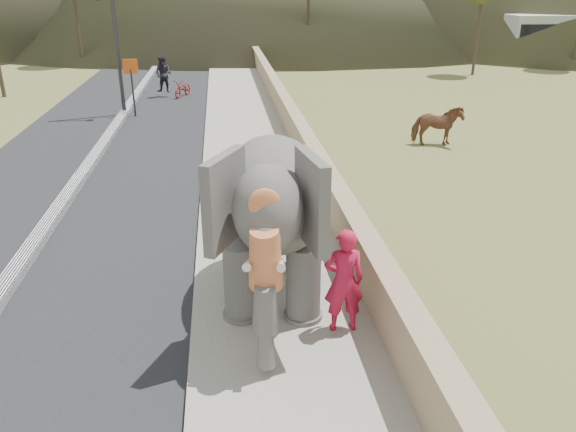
{
  "coord_description": "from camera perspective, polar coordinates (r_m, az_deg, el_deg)",
  "views": [
    {
      "loc": [
        -0.84,
        -6.08,
        5.4
      ],
      "look_at": [
        0.2,
        2.63,
        1.7
      ],
      "focal_mm": 35.0,
      "sensor_mm": 36.0,
      "label": 1
    }
  ],
  "objects": [
    {
      "name": "ground",
      "position": [
        8.18,
        0.83,
        -18.46
      ],
      "size": [
        160.0,
        160.0,
        0.0
      ],
      "primitive_type": "plane",
      "color": "olive",
      "rests_on": "ground"
    },
    {
      "name": "parapet",
      "position": [
        16.98,
        1.93,
        6.26
      ],
      "size": [
        0.3,
        120.0,
        1.1
      ],
      "primitive_type": "cube",
      "color": "tan",
      "rests_on": "ground"
    },
    {
      "name": "trees",
      "position": [
        33.54,
        -1.98,
        20.3
      ],
      "size": [
        47.86,
        42.8,
        8.95
      ],
      "color": "#473828",
      "rests_on": "ground"
    },
    {
      "name": "elephant_and_man",
      "position": [
        9.75,
        -1.22,
        0.08
      ],
      "size": [
        2.66,
        4.37,
        2.98
      ],
      "color": "#625D58",
      "rests_on": "ground"
    },
    {
      "name": "walkway",
      "position": [
        16.97,
        -3.63,
        4.53
      ],
      "size": [
        3.0,
        120.0,
        0.15
      ],
      "primitive_type": "cube",
      "color": "#9E9687",
      "rests_on": "ground"
    },
    {
      "name": "motorcyclist",
      "position": [
        28.96,
        -11.7,
        13.33
      ],
      "size": [
        1.97,
        1.74,
        2.02
      ],
      "color": "maroon",
      "rests_on": "ground"
    },
    {
      "name": "median",
      "position": [
        17.44,
        -20.3,
        3.75
      ],
      "size": [
        0.35,
        120.0,
        0.22
      ],
      "primitive_type": "cube",
      "color": "black",
      "rests_on": "ground"
    },
    {
      "name": "road",
      "position": [
        17.47,
        -20.25,
        3.46
      ],
      "size": [
        7.0,
        120.0,
        0.03
      ],
      "primitive_type": "cube",
      "color": "black",
      "rests_on": "ground"
    },
    {
      "name": "cow",
      "position": [
        20.45,
        14.89,
        8.85
      ],
      "size": [
        1.78,
        1.01,
        1.42
      ],
      "primitive_type": "imported",
      "rotation": [
        0.0,
        0.0,
        1.42
      ],
      "color": "brown",
      "rests_on": "ground"
    },
    {
      "name": "distant_car",
      "position": [
        46.94,
        21.54,
        15.65
      ],
      "size": [
        4.24,
        1.74,
        1.44
      ],
      "primitive_type": "imported",
      "rotation": [
        0.0,
        0.0,
        1.56
      ],
      "color": "silver",
      "rests_on": "ground"
    },
    {
      "name": "signboard",
      "position": [
        24.87,
        -15.61,
        13.37
      ],
      "size": [
        0.6,
        0.08,
        2.4
      ],
      "color": "#2D2D33",
      "rests_on": "ground"
    }
  ]
}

